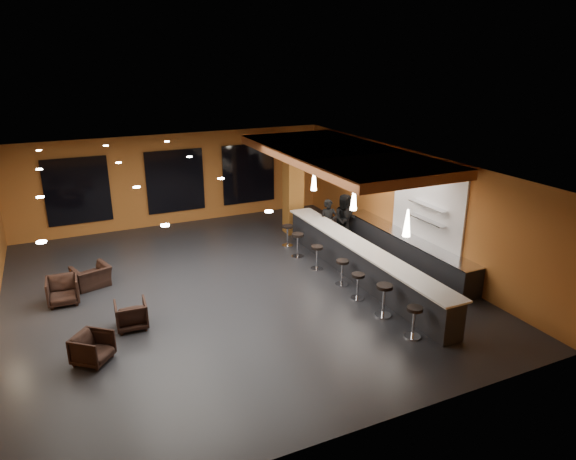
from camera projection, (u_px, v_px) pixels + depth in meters
name	position (u px, v px, depth m)	size (l,w,h in m)	color
floor	(232.00, 289.00, 14.68)	(12.00, 13.00, 0.10)	black
ceiling	(227.00, 166.00, 13.49)	(12.00, 13.00, 0.10)	black
wall_back	(175.00, 179.00, 19.69)	(12.00, 0.10, 3.50)	#A65E25
wall_front	(358.00, 348.00, 8.48)	(12.00, 0.10, 3.50)	#A65E25
wall_right	(409.00, 204.00, 16.49)	(0.10, 13.00, 3.50)	#A65E25
wood_soffit	(339.00, 154.00, 16.00)	(3.60, 8.00, 0.28)	#A65B30
window_left	(78.00, 191.00, 18.22)	(2.20, 0.06, 2.40)	black
window_center	(175.00, 181.00, 19.62)	(2.20, 0.06, 2.40)	black
window_right	(249.00, 174.00, 20.81)	(2.20, 0.06, 2.40)	black
tile_backsplash	(427.00, 205.00, 15.52)	(0.06, 3.20, 2.40)	white
bar_counter	(360.00, 263.00, 15.09)	(0.60, 8.00, 1.00)	black
bar_top	(361.00, 246.00, 14.92)	(0.78, 8.10, 0.05)	silver
prep_counter	(405.00, 249.00, 16.34)	(0.70, 6.00, 0.86)	black
prep_top	(406.00, 236.00, 16.19)	(0.72, 6.00, 0.03)	silver
wall_shelf_lower	(427.00, 220.00, 15.42)	(0.30, 1.50, 0.03)	silver
wall_shelf_upper	(428.00, 206.00, 15.27)	(0.30, 1.50, 0.03)	silver
column	(293.00, 187.00, 18.62)	(0.60, 0.60, 3.50)	brown
pendant_0	(407.00, 223.00, 12.77)	(0.20, 0.20, 0.70)	white
pendant_1	(354.00, 198.00, 14.91)	(0.20, 0.20, 0.70)	white
pendant_2	(314.00, 180.00, 17.05)	(0.20, 0.20, 0.70)	white
staff_a	(328.00, 223.00, 17.61)	(0.60, 0.39, 1.65)	black
staff_b	(344.00, 219.00, 18.03)	(0.79, 0.62, 1.64)	black
staff_c	(345.00, 217.00, 18.21)	(0.81, 0.53, 1.67)	black
armchair_a	(93.00, 348.00, 11.06)	(0.71, 0.73, 0.67)	black
armchair_b	(131.00, 315.00, 12.46)	(0.73, 0.75, 0.68)	black
armchair_c	(63.00, 291.00, 13.66)	(0.79, 0.81, 0.74)	black
armchair_d	(91.00, 276.00, 14.64)	(0.96, 0.84, 0.62)	black
bar_stool_0	(414.00, 318.00, 11.97)	(0.40, 0.40, 0.79)	silver
bar_stool_1	(384.00, 296.00, 12.93)	(0.44, 0.44, 0.86)	silver
bar_stool_2	(358.00, 283.00, 13.86)	(0.37, 0.37, 0.74)	silver
bar_stool_3	(342.00, 269.00, 14.70)	(0.39, 0.39, 0.76)	silver
bar_stool_4	(317.00, 254.00, 15.77)	(0.38, 0.38, 0.76)	silver
bar_stool_5	(298.00, 242.00, 16.70)	(0.41, 0.41, 0.81)	silver
bar_stool_6	(288.00, 233.00, 17.67)	(0.38, 0.38, 0.76)	silver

